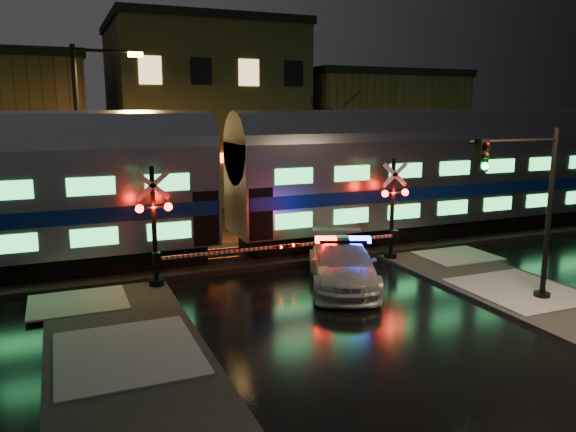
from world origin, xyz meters
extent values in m
plane|color=black|center=(0.00, 0.00, 0.00)|extent=(120.00, 120.00, 0.00)
cube|color=black|center=(0.00, 5.00, 0.12)|extent=(90.00, 4.20, 0.24)
cube|color=#2D2D2D|center=(-6.50, -6.00, 0.06)|extent=(4.00, 20.00, 0.12)
cube|color=brown|center=(2.00, 22.50, 5.75)|extent=(12.00, 11.00, 11.50)
cube|color=#563121|center=(15.00, 22.00, 4.25)|extent=(12.00, 10.00, 8.50)
cube|color=black|center=(11.36, 5.00, 0.64)|extent=(24.00, 2.40, 0.80)
cube|color=#B7BAC1|center=(11.36, 5.00, 2.94)|extent=(25.00, 3.05, 3.80)
cube|color=navy|center=(11.36, 5.00, 2.54)|extent=(24.75, 3.09, 0.55)
cube|color=#3BE167|center=(11.36, 3.45, 1.79)|extent=(21.00, 0.05, 0.62)
cube|color=#3BE167|center=(11.36, 3.45, 3.59)|extent=(21.00, 0.05, 0.62)
cylinder|color=#B7BAC1|center=(11.36, 5.00, 4.64)|extent=(25.00, 3.05, 3.05)
imported|color=silver|center=(1.32, 0.14, 0.80)|extent=(4.20, 5.98, 1.61)
cube|color=black|center=(1.32, 0.14, 1.65)|extent=(1.71, 1.04, 0.11)
cube|color=#FF0C05|center=(0.76, 0.37, 1.69)|extent=(0.82, 0.63, 0.19)
cube|color=#1426FF|center=(1.88, -0.09, 1.69)|extent=(0.82, 0.63, 0.19)
cylinder|color=black|center=(4.79, 2.40, 0.16)|extent=(0.53, 0.53, 0.32)
cylinder|color=black|center=(4.79, 2.40, 2.12)|extent=(0.17, 0.17, 4.24)
sphere|color=#FF0C05|center=(4.32, 2.22, 2.86)|extent=(0.28, 0.28, 0.28)
sphere|color=#FF0C05|center=(5.27, 2.22, 2.86)|extent=(0.28, 0.28, 0.28)
cube|color=white|center=(2.15, 2.15, 1.11)|extent=(5.30, 0.10, 0.10)
cube|color=black|center=(4.79, 2.15, 1.11)|extent=(0.25, 0.30, 0.45)
cylinder|color=black|center=(-4.85, 2.40, 0.16)|extent=(0.54, 0.54, 0.32)
cylinder|color=black|center=(-4.85, 2.40, 2.15)|extent=(0.17, 0.17, 4.31)
sphere|color=#FF0C05|center=(-5.34, 2.22, 2.91)|extent=(0.28, 0.28, 0.28)
sphere|color=#FF0C05|center=(-4.37, 2.22, 2.91)|extent=(0.28, 0.28, 0.28)
cube|color=white|center=(-2.16, 2.15, 1.13)|extent=(5.39, 0.10, 0.10)
cube|color=black|center=(-4.85, 2.15, 1.13)|extent=(0.25, 0.30, 0.45)
cylinder|color=black|center=(6.63, -3.81, 0.14)|extent=(0.53, 0.53, 0.28)
cylinder|color=black|center=(6.63, -3.81, 2.83)|extent=(0.17, 0.17, 5.65)
cylinder|color=black|center=(4.93, -3.81, 5.27)|extent=(3.39, 0.11, 0.11)
cube|color=black|center=(3.61, -3.96, 4.90)|extent=(0.30, 0.26, 0.94)
sphere|color=#0CFF3F|center=(3.61, -4.12, 4.60)|extent=(0.21, 0.21, 0.21)
cylinder|color=black|center=(-6.84, 9.00, 4.43)|extent=(0.22, 0.22, 8.86)
cylinder|color=black|center=(-5.51, 9.00, 8.64)|extent=(2.66, 0.13, 0.13)
cube|color=#FFA526|center=(-4.29, 9.00, 8.53)|extent=(0.61, 0.31, 0.20)
camera|label=1|loc=(-7.84, -16.86, 6.24)|focal=35.00mm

